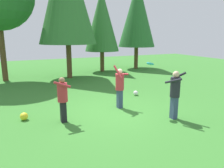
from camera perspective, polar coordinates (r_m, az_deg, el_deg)
ground_plane at (r=8.70m, az=0.66°, el=-6.99°), size 40.00×40.00×0.00m
person_thrower at (r=8.82m, az=2.02°, el=-0.24°), size 0.67×0.66×1.78m
person_catcher at (r=7.97m, az=15.98°, el=-1.70°), size 0.69×0.73×1.71m
person_bystander at (r=7.57m, az=-12.67°, el=-3.05°), size 0.59×0.55×1.56m
frisbee at (r=8.23m, az=9.85°, el=5.17°), size 0.36×0.37×0.12m
ball_yellow at (r=8.36m, az=-21.80°, el=-7.78°), size 0.27×0.27×0.27m
ball_white at (r=10.91m, az=6.13°, el=-2.33°), size 0.23×0.23×0.23m
tree_far_right at (r=19.55m, az=6.51°, el=17.65°), size 3.11×3.11×7.43m
tree_right at (r=17.82m, az=-2.66°, el=16.15°), size 2.69×2.69×6.43m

